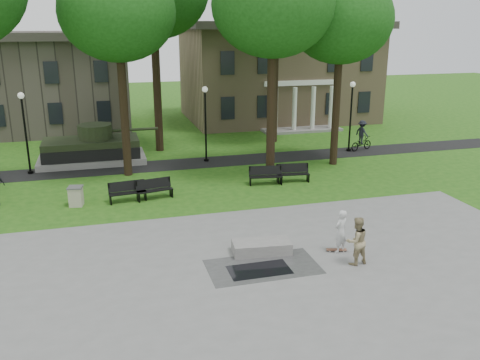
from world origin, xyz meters
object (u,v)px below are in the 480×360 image
at_px(friend_watching, 356,241).
at_px(park_bench_0, 127,191).
at_px(cyclist, 362,138).
at_px(trash_bin, 76,196).
at_px(concrete_block, 262,247).
at_px(skateboarder, 341,231).

distance_m(friend_watching, park_bench_0, 11.92).
relative_size(cyclist, trash_bin, 2.18).
height_order(concrete_block, skateboarder, skateboarder).
relative_size(cyclist, park_bench_0, 1.14).
xyz_separation_m(concrete_block, trash_bin, (-6.96, 7.42, 0.24)).
relative_size(friend_watching, trash_bin, 1.88).
xyz_separation_m(concrete_block, skateboarder, (2.90, -0.74, 0.62)).
relative_size(concrete_block, friend_watching, 1.22).
bearing_deg(trash_bin, cyclist, 19.09).
relative_size(concrete_block, cyclist, 1.05).
relative_size(concrete_block, trash_bin, 2.29).
bearing_deg(concrete_block, skateboarder, -14.26).
relative_size(concrete_block, skateboarder, 1.30).
bearing_deg(cyclist, concrete_block, 120.76).
bearing_deg(skateboarder, trash_bin, -65.81).
distance_m(friend_watching, trash_bin, 13.58).
height_order(park_bench_0, trash_bin, park_bench_0).
height_order(skateboarder, friend_watching, friend_watching).
relative_size(concrete_block, park_bench_0, 1.20).
xyz_separation_m(friend_watching, cyclist, (8.72, 15.70, -0.06)).
bearing_deg(trash_bin, friend_watching, -42.85).
distance_m(concrete_block, skateboarder, 3.06).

